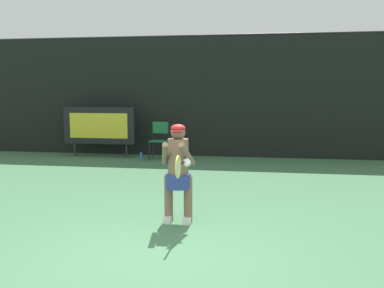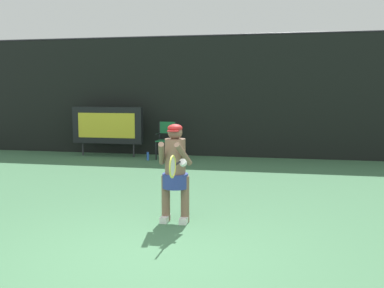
% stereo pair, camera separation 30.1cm
% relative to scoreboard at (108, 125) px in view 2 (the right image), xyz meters
% --- Properties ---
extents(ground, '(18.00, 22.00, 0.03)m').
position_rel_scoreboard_xyz_m(ground, '(3.68, -7.98, -0.96)').
color(ground, '#406F4A').
extents(backdrop_screen, '(18.00, 0.12, 3.66)m').
position_rel_scoreboard_xyz_m(backdrop_screen, '(3.68, 0.71, 0.86)').
color(backdrop_screen, black).
rests_on(backdrop_screen, ground).
extents(scoreboard, '(2.20, 0.21, 1.50)m').
position_rel_scoreboard_xyz_m(scoreboard, '(0.00, 0.00, 0.00)').
color(scoreboard, black).
rests_on(scoreboard, ground).
extents(umpire_chair, '(0.52, 0.44, 1.08)m').
position_rel_scoreboard_xyz_m(umpire_chair, '(1.88, -0.13, -0.33)').
color(umpire_chair, black).
rests_on(umpire_chair, ground).
extents(water_bottle, '(0.07, 0.07, 0.27)m').
position_rel_scoreboard_xyz_m(water_bottle, '(1.43, -0.54, -0.82)').
color(water_bottle, blue).
rests_on(water_bottle, ground).
extents(tennis_player, '(0.52, 0.59, 1.49)m').
position_rel_scoreboard_xyz_m(tennis_player, '(3.66, -6.27, -0.13)').
color(tennis_player, white).
rests_on(tennis_player, ground).
extents(tennis_racket, '(0.03, 0.60, 0.31)m').
position_rel_scoreboard_xyz_m(tennis_racket, '(3.80, -6.95, 0.02)').
color(tennis_racket, black).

